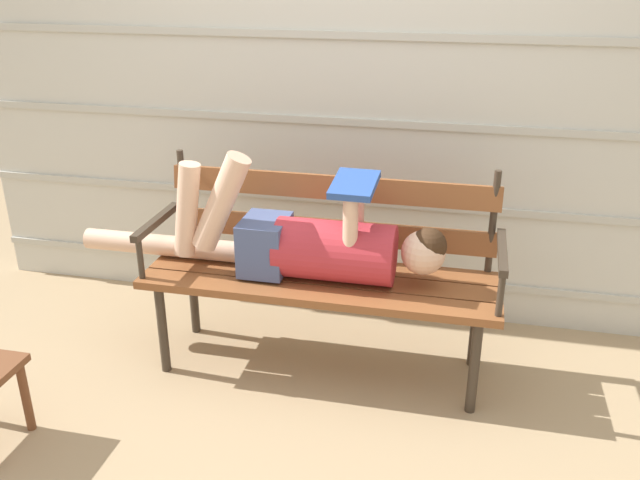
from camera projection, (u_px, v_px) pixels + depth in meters
ground_plane at (312, 388)px, 3.05m from camera, size 12.00×12.00×0.00m
house_siding at (349, 78)px, 3.30m from camera, size 4.11×0.08×2.49m
park_bench at (323, 261)px, 3.06m from camera, size 1.59×0.48×0.95m
reclining_person at (304, 242)px, 2.96m from camera, size 1.72×0.27×0.57m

